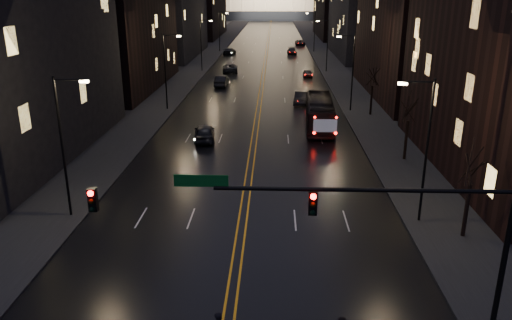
# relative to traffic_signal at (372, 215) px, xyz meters

# --- Properties ---
(ground) EXTENTS (900.00, 900.00, 0.00)m
(ground) POSITION_rel_traffic_signal_xyz_m (-5.91, 0.00, -5.10)
(ground) COLOR black
(ground) RESTS_ON ground
(road) EXTENTS (20.00, 320.00, 0.02)m
(road) POSITION_rel_traffic_signal_xyz_m (-5.91, 130.00, -5.09)
(road) COLOR black
(road) RESTS_ON ground
(sidewalk_left) EXTENTS (8.00, 320.00, 0.16)m
(sidewalk_left) POSITION_rel_traffic_signal_xyz_m (-19.91, 130.00, -5.02)
(sidewalk_left) COLOR black
(sidewalk_left) RESTS_ON ground
(sidewalk_right) EXTENTS (8.00, 320.00, 0.16)m
(sidewalk_right) POSITION_rel_traffic_signal_xyz_m (8.09, 130.00, -5.02)
(sidewalk_right) COLOR black
(sidewalk_right) RESTS_ON ground
(center_line) EXTENTS (0.62, 320.00, 0.01)m
(center_line) POSITION_rel_traffic_signal_xyz_m (-5.91, 130.00, -5.08)
(center_line) COLOR orange
(center_line) RESTS_ON road
(building_left_far) EXTENTS (12.00, 34.00, 20.00)m
(building_left_far) POSITION_rel_traffic_signal_xyz_m (-26.91, 92.00, 4.90)
(building_left_far) COLOR black
(building_left_far) RESTS_ON ground
(building_right_dist) EXTENTS (12.00, 40.00, 22.00)m
(building_right_dist) POSITION_rel_traffic_signal_xyz_m (15.09, 140.00, 5.90)
(building_right_dist) COLOR black
(building_right_dist) RESTS_ON ground
(traffic_signal) EXTENTS (17.29, 0.45, 7.00)m
(traffic_signal) POSITION_rel_traffic_signal_xyz_m (0.00, 0.00, 0.00)
(traffic_signal) COLOR black
(traffic_signal) RESTS_ON ground
(streetlamp_right_near) EXTENTS (2.13, 0.25, 9.00)m
(streetlamp_right_near) POSITION_rel_traffic_signal_xyz_m (4.91, 10.00, -0.02)
(streetlamp_right_near) COLOR black
(streetlamp_right_near) RESTS_ON ground
(streetlamp_left_near) EXTENTS (2.13, 0.25, 9.00)m
(streetlamp_left_near) POSITION_rel_traffic_signal_xyz_m (-16.72, 10.00, -0.02)
(streetlamp_left_near) COLOR black
(streetlamp_left_near) RESTS_ON ground
(streetlamp_right_mid) EXTENTS (2.13, 0.25, 9.00)m
(streetlamp_right_mid) POSITION_rel_traffic_signal_xyz_m (4.91, 40.00, -0.02)
(streetlamp_right_mid) COLOR black
(streetlamp_right_mid) RESTS_ON ground
(streetlamp_left_mid) EXTENTS (2.13, 0.25, 9.00)m
(streetlamp_left_mid) POSITION_rel_traffic_signal_xyz_m (-16.72, 40.00, -0.02)
(streetlamp_left_mid) COLOR black
(streetlamp_left_mid) RESTS_ON ground
(streetlamp_right_far) EXTENTS (2.13, 0.25, 9.00)m
(streetlamp_right_far) POSITION_rel_traffic_signal_xyz_m (4.91, 70.00, -0.02)
(streetlamp_right_far) COLOR black
(streetlamp_right_far) RESTS_ON ground
(streetlamp_left_far) EXTENTS (2.13, 0.25, 9.00)m
(streetlamp_left_far) POSITION_rel_traffic_signal_xyz_m (-16.72, 70.00, -0.02)
(streetlamp_left_far) COLOR black
(streetlamp_left_far) RESTS_ON ground
(streetlamp_right_dist) EXTENTS (2.13, 0.25, 9.00)m
(streetlamp_right_dist) POSITION_rel_traffic_signal_xyz_m (4.91, 100.00, -0.02)
(streetlamp_right_dist) COLOR black
(streetlamp_right_dist) RESTS_ON ground
(streetlamp_left_dist) EXTENTS (2.13, 0.25, 9.00)m
(streetlamp_left_dist) POSITION_rel_traffic_signal_xyz_m (-16.72, 100.00, -0.02)
(streetlamp_left_dist) COLOR black
(streetlamp_left_dist) RESTS_ON ground
(tree_right_near) EXTENTS (2.40, 2.40, 6.65)m
(tree_right_near) POSITION_rel_traffic_signal_xyz_m (7.09, 8.00, -0.58)
(tree_right_near) COLOR black
(tree_right_near) RESTS_ON ground
(tree_right_mid) EXTENTS (2.40, 2.40, 6.65)m
(tree_right_mid) POSITION_rel_traffic_signal_xyz_m (7.09, 22.00, -0.58)
(tree_right_mid) COLOR black
(tree_right_mid) RESTS_ON ground
(tree_right_far) EXTENTS (2.40, 2.40, 6.65)m
(tree_right_far) POSITION_rel_traffic_signal_xyz_m (7.09, 38.00, -0.58)
(tree_right_far) COLOR black
(tree_right_far) RESTS_ON ground
(bus) EXTENTS (3.25, 11.51, 3.17)m
(bus) POSITION_rel_traffic_signal_xyz_m (0.75, 32.48, -3.52)
(bus) COLOR black
(bus) RESTS_ON ground
(oncoming_car_a) EXTENTS (2.48, 4.96, 1.62)m
(oncoming_car_a) POSITION_rel_traffic_signal_xyz_m (-10.65, 27.27, -4.29)
(oncoming_car_a) COLOR black
(oncoming_car_a) RESTS_ON ground
(oncoming_car_b) EXTENTS (1.88, 4.90, 1.59)m
(oncoming_car_b) POSITION_rel_traffic_signal_xyz_m (-11.92, 55.81, -4.31)
(oncoming_car_b) COLOR black
(oncoming_car_b) RESTS_ON ground
(oncoming_car_c) EXTENTS (2.94, 5.67, 1.53)m
(oncoming_car_c) POSITION_rel_traffic_signal_xyz_m (-11.79, 69.22, -4.34)
(oncoming_car_c) COLOR black
(oncoming_car_c) RESTS_ON ground
(oncoming_car_d) EXTENTS (2.80, 5.50, 1.53)m
(oncoming_car_d) POSITION_rel_traffic_signal_xyz_m (-14.10, 94.05, -4.34)
(oncoming_car_d) COLOR black
(oncoming_car_d) RESTS_ON ground
(receding_car_a) EXTENTS (2.16, 4.80, 1.53)m
(receding_car_a) POSITION_rel_traffic_signal_xyz_m (-0.58, 43.95, -4.34)
(receding_car_a) COLOR black
(receding_car_a) RESTS_ON ground
(receding_car_b) EXTENTS (1.54, 3.75, 1.27)m
(receding_car_b) POSITION_rel_traffic_signal_xyz_m (1.49, 64.50, -4.47)
(receding_car_b) COLOR black
(receding_car_b) RESTS_ON ground
(receding_car_c) EXTENTS (2.18, 5.09, 1.46)m
(receding_car_c) POSITION_rel_traffic_signal_xyz_m (-0.15, 95.21, -4.37)
(receding_car_c) COLOR black
(receding_car_c) RESTS_ON ground
(receding_car_d) EXTENTS (2.50, 5.19, 1.42)m
(receding_car_d) POSITION_rel_traffic_signal_xyz_m (2.59, 114.61, -4.39)
(receding_car_d) COLOR black
(receding_car_d) RESTS_ON ground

